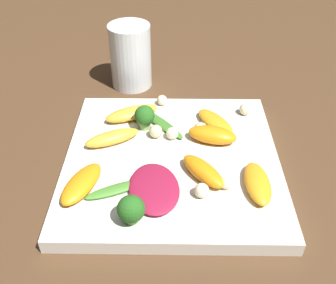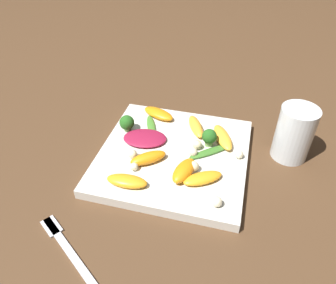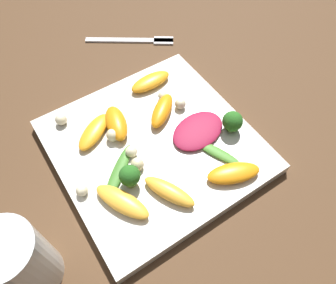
{
  "view_description": "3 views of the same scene",
  "coord_description": "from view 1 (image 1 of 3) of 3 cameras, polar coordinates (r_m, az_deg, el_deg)",
  "views": [
    {
      "loc": [
        0.0,
        -0.38,
        0.35
      ],
      "look_at": [
        -0.0,
        0.02,
        0.03
      ],
      "focal_mm": 42.0,
      "sensor_mm": 36.0,
      "label": 1
    },
    {
      "loc": [
        0.45,
        0.11,
        0.42
      ],
      "look_at": [
        -0.02,
        -0.01,
        0.03
      ],
      "focal_mm": 35.0,
      "sensor_mm": 36.0,
      "label": 2
    },
    {
      "loc": [
        -0.23,
        0.13,
        0.41
      ],
      "look_at": [
        -0.02,
        -0.01,
        0.03
      ],
      "focal_mm": 35.0,
      "sensor_mm": 36.0,
      "label": 3
    }
  ],
  "objects": [
    {
      "name": "orange_segment_2",
      "position": [
        0.47,
        -12.78,
        -5.89
      ],
      "size": [
        0.05,
        0.08,
        0.02
      ],
      "color": "orange",
      "rests_on": "plate"
    },
    {
      "name": "macadamia_nut_0",
      "position": [
        0.58,
        10.87,
        4.72
      ],
      "size": [
        0.02,
        0.02,
        0.02
      ],
      "color": "beige",
      "rests_on": "plate"
    },
    {
      "name": "radicchio_leaf_0",
      "position": [
        0.45,
        -2.4,
        -6.7
      ],
      "size": [
        0.07,
        0.09,
        0.01
      ],
      "color": "maroon",
      "rests_on": "plate"
    },
    {
      "name": "broccoli_floret_1",
      "position": [
        0.54,
        -3.71,
        3.72
      ],
      "size": [
        0.03,
        0.03,
        0.04
      ],
      "color": "#84AD5B",
      "rests_on": "plate"
    },
    {
      "name": "macadamia_nut_3",
      "position": [
        0.59,
        -1.15,
        6.09
      ],
      "size": [
        0.02,
        0.02,
        0.02
      ],
      "color": "beige",
      "rests_on": "plate"
    },
    {
      "name": "macadamia_nut_5",
      "position": [
        0.53,
        4.41,
        1.89
      ],
      "size": [
        0.02,
        0.02,
        0.02
      ],
      "color": "beige",
      "rests_on": "plate"
    },
    {
      "name": "arugula_sprig_1",
      "position": [
        0.55,
        -1.32,
        2.77
      ],
      "size": [
        0.07,
        0.08,
        0.01
      ],
      "color": "#3D7528",
      "rests_on": "plate"
    },
    {
      "name": "macadamia_nut_4",
      "position": [
        0.46,
        8.1,
        -5.93
      ],
      "size": [
        0.01,
        0.01,
        0.01
      ],
      "color": "beige",
      "rests_on": "plate"
    },
    {
      "name": "plate",
      "position": [
        0.51,
        0.26,
        -2.84
      ],
      "size": [
        0.27,
        0.27,
        0.02
      ],
      "color": "silver",
      "rests_on": "ground_plane"
    },
    {
      "name": "drinking_glass",
      "position": [
        0.66,
        -5.71,
        12.3
      ],
      "size": [
        0.07,
        0.07,
        0.1
      ],
      "color": "white",
      "rests_on": "ground_plane"
    },
    {
      "name": "macadamia_nut_6",
      "position": [
        0.53,
        0.54,
        1.27
      ],
      "size": [
        0.02,
        0.02,
        0.02
      ],
      "color": "beige",
      "rests_on": "plate"
    },
    {
      "name": "macadamia_nut_1",
      "position": [
        0.53,
        -2.09,
        1.57
      ],
      "size": [
        0.02,
        0.02,
        0.02
      ],
      "color": "beige",
      "rests_on": "plate"
    },
    {
      "name": "arugula_sprig_0",
      "position": [
        0.46,
        -7.88,
        -6.81
      ],
      "size": [
        0.07,
        0.04,
        0.01
      ],
      "color": "#47842D",
      "rests_on": "plate"
    },
    {
      "name": "orange_segment_5",
      "position": [
        0.47,
        12.51,
        -5.84
      ],
      "size": [
        0.03,
        0.07,
        0.02
      ],
      "color": "orange",
      "rests_on": "plate"
    },
    {
      "name": "orange_segment_6",
      "position": [
        0.52,
        -8.41,
        0.63
      ],
      "size": [
        0.08,
        0.05,
        0.02
      ],
      "color": "#FCAD33",
      "rests_on": "plate"
    },
    {
      "name": "broccoli_floret_0",
      "position": [
        0.42,
        -5.78,
        -9.72
      ],
      "size": [
        0.03,
        0.03,
        0.03
      ],
      "color": "#84AD5B",
      "rests_on": "plate"
    },
    {
      "name": "orange_segment_1",
      "position": [
        0.52,
        6.15,
        1.05
      ],
      "size": [
        0.07,
        0.04,
        0.02
      ],
      "color": "orange",
      "rests_on": "plate"
    },
    {
      "name": "orange_segment_3",
      "position": [
        0.47,
        4.76,
        -4.22
      ],
      "size": [
        0.06,
        0.07,
        0.02
      ],
      "color": "orange",
      "rests_on": "plate"
    },
    {
      "name": "orange_segment_4",
      "position": [
        0.57,
        -5.55,
        4.18
      ],
      "size": [
        0.08,
        0.06,
        0.02
      ],
      "color": "#FCAD33",
      "rests_on": "plate"
    },
    {
      "name": "macadamia_nut_2",
      "position": [
        0.45,
        4.52,
        -7.01
      ],
      "size": [
        0.02,
        0.02,
        0.02
      ],
      "color": "beige",
      "rests_on": "plate"
    },
    {
      "name": "ground_plane",
      "position": [
        0.51,
        0.26,
        -3.61
      ],
      "size": [
        2.4,
        2.4,
        0.0
      ],
      "primitive_type": "plane",
      "color": "#4C331E"
    },
    {
      "name": "orange_segment_0",
      "position": [
        0.55,
        6.57,
        2.9
      ],
      "size": [
        0.06,
        0.07,
        0.01
      ],
      "color": "orange",
      "rests_on": "plate"
    }
  ]
}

